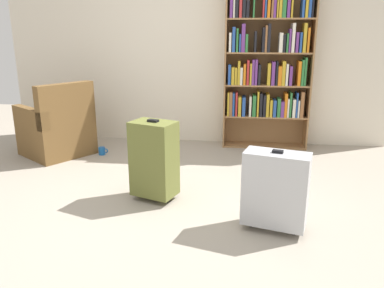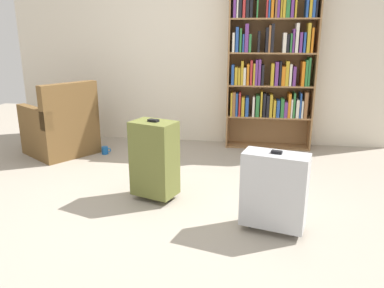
{
  "view_description": "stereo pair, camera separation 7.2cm",
  "coord_description": "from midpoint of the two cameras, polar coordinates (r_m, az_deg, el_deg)",
  "views": [
    {
      "loc": [
        0.57,
        -3.0,
        1.47
      ],
      "look_at": [
        0.2,
        0.11,
        0.55
      ],
      "focal_mm": 36.0,
      "sensor_mm": 36.0,
      "label": 1
    },
    {
      "loc": [
        0.64,
        -2.99,
        1.47
      ],
      "look_at": [
        0.2,
        0.11,
        0.55
      ],
      "focal_mm": 36.0,
      "sensor_mm": 36.0,
      "label": 2
    }
  ],
  "objects": [
    {
      "name": "mug",
      "position": [
        4.89,
        -13.6,
        -1.0
      ],
      "size": [
        0.12,
        0.08,
        0.1
      ],
      "color": "#1959A5",
      "rests_on": "ground"
    },
    {
      "name": "ground_plane",
      "position": [
        3.4,
        -4.25,
        -9.35
      ],
      "size": [
        8.82,
        8.82,
        0.0
      ],
      "primitive_type": "plane",
      "color": "#9E9384"
    },
    {
      "name": "armchair",
      "position": [
        4.98,
        -19.67,
        2.03
      ],
      "size": [
        0.98,
        0.98,
        0.9
      ],
      "color": "brown",
      "rests_on": "ground"
    },
    {
      "name": "suitcase_olive",
      "position": [
        3.43,
        -6.24,
        -2.2
      ],
      "size": [
        0.44,
        0.37,
        0.74
      ],
      "color": "brown",
      "rests_on": "ground"
    },
    {
      "name": "bookshelf",
      "position": [
        5.01,
        10.66,
        11.53
      ],
      "size": [
        1.08,
        0.29,
        2.0
      ],
      "color": "olive",
      "rests_on": "ground"
    },
    {
      "name": "back_wall",
      "position": [
        5.23,
        0.11,
        14.53
      ],
      "size": [
        5.04,
        0.1,
        2.6
      ],
      "primitive_type": "cube",
      "color": "beige",
      "rests_on": "ground"
    },
    {
      "name": "suitcase_silver",
      "position": [
        2.95,
        11.54,
        -6.6
      ],
      "size": [
        0.52,
        0.33,
        0.64
      ],
      "color": "#B7BABF",
      "rests_on": "ground"
    }
  ]
}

